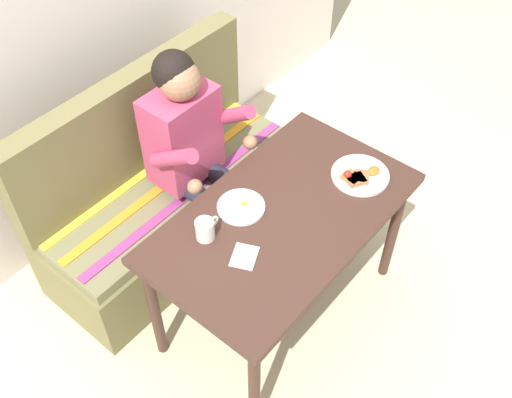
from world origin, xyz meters
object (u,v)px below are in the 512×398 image
object	(u,v)px
table	(283,226)
plate_breakfast	(359,176)
person	(194,144)
plate_eggs	(241,207)
coffee_mug	(205,229)
napkin	(244,256)
couch	(167,195)

from	to	relation	value
table	plate_breakfast	xyz separation A→B (m)	(0.39, -0.13, 0.10)
person	plate_eggs	xyz separation A→B (m)	(-0.16, -0.43, -0.00)
coffee_mug	napkin	world-z (taller)	coffee_mug
person	napkin	xyz separation A→B (m)	(-0.35, -0.61, -0.01)
table	person	distance (m)	0.60
person	couch	bearing A→B (deg)	111.11
plate_eggs	coffee_mug	distance (m)	0.21
person	plate_eggs	world-z (taller)	person
plate_eggs	napkin	distance (m)	0.26
couch	napkin	world-z (taller)	couch
person	table	bearing A→B (deg)	-96.53
plate_eggs	napkin	bearing A→B (deg)	-136.52
couch	plate_breakfast	distance (m)	1.06
table	plate_eggs	distance (m)	0.20
person	plate_eggs	bearing A→B (deg)	-109.93
plate_breakfast	table	bearing A→B (deg)	161.76
couch	napkin	bearing A→B (deg)	-109.54
plate_breakfast	coffee_mug	distance (m)	0.75
napkin	coffee_mug	bearing A→B (deg)	96.03
plate_breakfast	napkin	world-z (taller)	plate_breakfast
table	napkin	distance (m)	0.29
table	plate_breakfast	distance (m)	0.42
plate_eggs	napkin	world-z (taller)	plate_eggs
person	plate_breakfast	xyz separation A→B (m)	(0.32, -0.72, 0.00)
person	plate_breakfast	bearing A→B (deg)	-65.86
plate_breakfast	person	bearing A→B (deg)	114.14
couch	napkin	size ratio (longest dim) A/B	12.05
person	coffee_mug	bearing A→B (deg)	-131.02
plate_breakfast	plate_eggs	world-z (taller)	plate_breakfast
table	plate_eggs	world-z (taller)	plate_eggs
couch	plate_breakfast	xyz separation A→B (m)	(0.39, -0.89, 0.41)
couch	plate_eggs	xyz separation A→B (m)	(-0.09, -0.61, 0.41)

